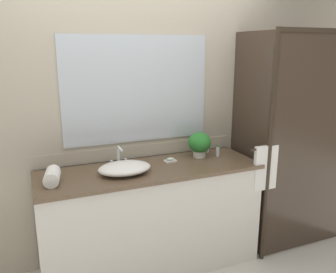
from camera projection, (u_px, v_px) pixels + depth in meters
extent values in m
plane|color=silver|center=(152.00, 266.00, 3.04)|extent=(8.00, 8.00, 0.00)
cube|color=#B2A893|center=(137.00, 112.00, 3.02)|extent=(4.40, 0.05, 2.60)
cube|color=#B2A893|center=(139.00, 151.00, 3.08)|extent=(1.80, 0.01, 0.11)
cube|color=silver|center=(137.00, 90.00, 2.95)|extent=(1.27, 0.01, 0.90)
cube|color=silver|center=(151.00, 220.00, 2.94)|extent=(1.80, 0.56, 0.87)
cube|color=brown|center=(151.00, 170.00, 2.82)|extent=(1.80, 0.58, 0.03)
cylinder|color=#2D2319|center=(269.00, 152.00, 2.90)|extent=(0.04, 0.04, 2.00)
cube|color=#2D2319|center=(328.00, 30.00, 2.84)|extent=(1.00, 0.04, 0.04)
cube|color=#382B21|center=(315.00, 146.00, 3.08)|extent=(0.96, 0.01, 1.96)
cube|color=#382B21|center=(249.00, 144.00, 3.15)|extent=(0.01, 0.57, 1.96)
cylinder|color=#2D2319|center=(267.00, 148.00, 2.89)|extent=(0.32, 0.02, 0.02)
cube|color=white|center=(265.00, 168.00, 2.94)|extent=(0.22, 0.04, 0.39)
ellipsoid|color=white|center=(125.00, 168.00, 2.69)|extent=(0.41, 0.30, 0.09)
cube|color=silver|center=(119.00, 165.00, 2.86)|extent=(0.17, 0.04, 0.02)
cylinder|color=silver|center=(118.00, 156.00, 2.84)|extent=(0.02, 0.02, 0.15)
cylinder|color=silver|center=(120.00, 149.00, 2.77)|extent=(0.02, 0.12, 0.02)
cylinder|color=silver|center=(111.00, 163.00, 2.83)|extent=(0.02, 0.02, 0.04)
cylinder|color=silver|center=(126.00, 161.00, 2.87)|extent=(0.02, 0.02, 0.04)
cylinder|color=beige|center=(199.00, 154.00, 3.10)|extent=(0.11, 0.11, 0.06)
ellipsoid|color=#2A7A2E|center=(200.00, 142.00, 3.07)|extent=(0.20, 0.20, 0.18)
cube|color=silver|center=(170.00, 161.00, 2.97)|extent=(0.10, 0.07, 0.01)
ellipsoid|color=silver|center=(170.00, 159.00, 2.97)|extent=(0.07, 0.04, 0.02)
cylinder|color=silver|center=(218.00, 151.00, 3.11)|extent=(0.03, 0.03, 0.09)
cylinder|color=#2D6638|center=(218.00, 146.00, 3.10)|extent=(0.02, 0.02, 0.01)
cylinder|color=silver|center=(208.00, 148.00, 3.23)|extent=(0.03, 0.03, 0.09)
cylinder|color=#9E895B|center=(208.00, 142.00, 3.22)|extent=(0.02, 0.02, 0.02)
cylinder|color=white|center=(52.00, 176.00, 2.49)|extent=(0.14, 0.22, 0.11)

